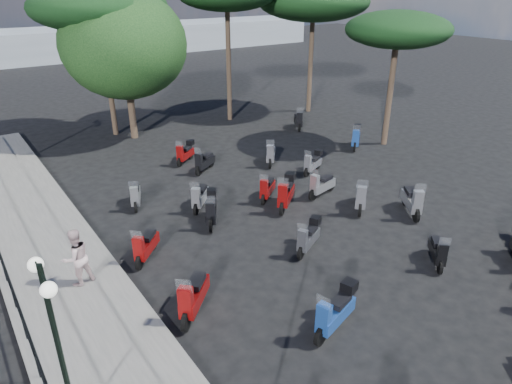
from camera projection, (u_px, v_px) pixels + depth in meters
ground at (305, 253)px, 14.10m from camera, size 120.00×120.00×0.00m
sidewalk at (61, 275)px, 12.89m from camera, size 3.00×30.00×0.15m
railing at (5, 270)px, 11.72m from camera, size 0.04×26.04×1.10m
lamp_post_1 at (57, 342)px, 7.58m from camera, size 0.29×1.06×3.58m
pedestrian_far at (76, 257)px, 12.13m from camera, size 0.92×0.79×1.63m
scooter_2 at (193, 297)px, 11.34m from camera, size 1.40×1.37×1.47m
scooter_3 at (146, 246)px, 13.62m from camera, size 1.20×1.22×1.28m
scooter_4 at (200, 197)px, 16.70m from camera, size 1.20×1.23×1.29m
scooter_5 at (136, 196)px, 16.86m from camera, size 0.79×1.45×1.23m
scooter_7 at (335, 312)px, 10.80m from camera, size 1.69×0.76×1.38m
scooter_8 at (308, 237)px, 14.06m from camera, size 1.41×0.86×1.21m
scooter_9 at (211, 210)px, 15.65m from camera, size 1.05×1.48×1.33m
scooter_10 at (267, 189)px, 17.41m from camera, size 1.27×1.04×1.23m
scooter_11 at (204, 162)px, 19.95m from camera, size 1.39×0.93×1.25m
scooter_14 at (438, 252)px, 13.40m from camera, size 1.10×1.13×1.18m
scooter_15 at (322, 185)px, 17.65m from camera, size 1.62×0.60×1.30m
scooter_16 at (286, 193)px, 16.75m from camera, size 1.51×1.32×1.46m
scooter_17 at (185, 153)px, 20.95m from camera, size 1.31×1.01×1.21m
scooter_21 at (361, 197)px, 16.61m from camera, size 1.39×1.29×1.43m
scooter_22 at (313, 163)px, 19.81m from camera, size 1.42×0.76×1.19m
scooter_23 at (271, 154)px, 20.77m from camera, size 1.16×1.36×1.34m
scooter_26 at (412, 201)px, 16.27m from camera, size 1.17×1.54×1.45m
scooter_27 at (356, 138)px, 22.79m from camera, size 1.42×1.25×1.38m
scooter_28 at (298, 121)px, 25.73m from camera, size 1.05×1.50×1.37m
broadleaf_tree at (124, 45)px, 22.48m from camera, size 6.23×6.23×7.43m
pine_1 at (314, 2)px, 26.71m from camera, size 6.58×6.58×7.70m
pine_2 at (99, 8)px, 22.29m from camera, size 6.76×6.76×7.65m
pine_3 at (398, 30)px, 21.18m from camera, size 4.93×4.93×6.46m
distant_hills at (19, 47)px, 46.83m from camera, size 70.00×8.00×3.00m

